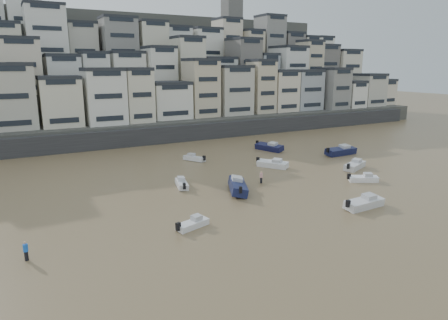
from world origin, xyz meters
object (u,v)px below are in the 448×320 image
boat_f (182,183)px  boat_c (238,185)px  boat_d (355,164)px  person_pink (261,177)px  boat_b (363,178)px  boat_e (273,163)px  boat_h (194,157)px  boat_a (364,202)px  person_blue (26,251)px  boat_i (269,146)px  boat_j (193,223)px  boat_g (341,150)px

boat_f → boat_c: bearing=-120.3°
boat_d → person_pink: bearing=155.1°
boat_b → boat_e: boat_e is taller
boat_c → boat_h: boat_c is taller
boat_a → boat_f: size_ratio=1.28×
person_blue → boat_c: bearing=16.7°
boat_c → person_blue: (-25.20, -7.58, -0.04)m
boat_f → boat_i: (24.11, 13.89, 0.26)m
boat_c → boat_d: size_ratio=1.16×
boat_d → boat_f: bearing=148.3°
person_pink → person_blue: bearing=-162.7°
boat_d → boat_j: size_ratio=1.45×
boat_e → boat_i: (7.14, 11.11, 0.11)m
boat_g → boat_j: size_ratio=1.75×
boat_a → boat_j: (-19.71, 4.25, -0.23)m
boat_d → boat_j: (-32.34, -9.15, -0.24)m
boat_a → boat_f: boat_a is taller
boat_b → boat_g: boat_g is taller
person_blue → boat_d: bearing=10.4°
boat_a → person_blue: (-34.85, 4.65, 0.10)m
boat_c → boat_f: boat_c is taller
boat_c → boat_f: bearing=70.5°
boat_j → boat_g: bearing=8.1°
boat_h → boat_d: bearing=-158.8°
boat_f → person_blue: 23.54m
boat_c → boat_i: 26.76m
boat_c → boat_g: boat_g is taller
boat_f → boat_a: bearing=-125.4°
person_blue → person_pink: size_ratio=1.00×
boat_d → boat_g: (5.56, 8.66, 0.16)m
boat_b → boat_i: 23.91m
boat_g → boat_h: 26.99m
boat_a → boat_j: 20.16m
person_blue → person_pink: (30.04, 9.33, 0.00)m
boat_c → boat_e: 14.04m
boat_e → boat_j: 26.87m
boat_d → boat_a: bearing=-156.3°
boat_d → person_blue: person_blue is taller
boat_a → boat_h: (-7.36, 30.74, -0.17)m
boat_a → boat_i: 32.77m
boat_d → boat_g: bearing=34.3°
boat_i → boat_c: bearing=-61.2°
boat_d → boat_i: 18.53m
boat_i → person_blue: size_ratio=3.62×
boat_a → boat_d: boat_d is taller
boat_j → person_blue: person_blue is taller
boat_c → boat_f: size_ratio=1.51×
boat_e → boat_g: boat_g is taller
boat_c → boat_g: 29.53m
boat_b → boat_h: 27.88m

